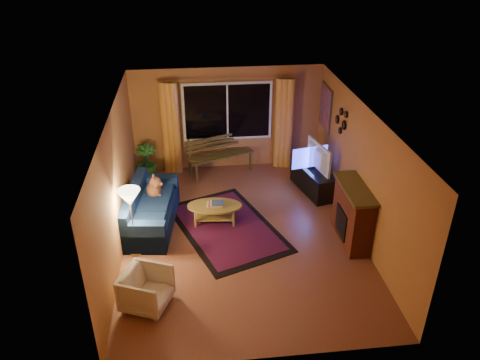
{
  "coord_description": "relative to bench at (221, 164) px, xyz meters",
  "views": [
    {
      "loc": [
        -0.88,
        -7.47,
        5.33
      ],
      "look_at": [
        0.0,
        0.3,
        1.05
      ],
      "focal_mm": 35.0,
      "sensor_mm": 36.0,
      "label": 1
    }
  ],
  "objects": [
    {
      "name": "painting",
      "position": [
        2.43,
        -0.18,
        1.41
      ],
      "size": [
        0.04,
        0.76,
        0.96
      ],
      "primitive_type": "cube",
      "color": "#D44922",
      "rests_on": "wall_right"
    },
    {
      "name": "window",
      "position": [
        0.21,
        0.32,
        1.21
      ],
      "size": [
        2.0,
        0.02,
        1.3
      ],
      "primitive_type": "cube",
      "color": "black",
      "rests_on": "wall_back"
    },
    {
      "name": "tv_console",
      "position": [
        1.99,
        -1.11,
        0.04
      ],
      "size": [
        0.75,
        1.4,
        0.55
      ],
      "primitive_type": "cube",
      "rotation": [
        0.0,
        0.0,
        0.24
      ],
      "color": "black",
      "rests_on": "ground"
    },
    {
      "name": "curtain_left",
      "position": [
        -1.14,
        0.25,
        0.88
      ],
      "size": [
        0.36,
        0.36,
        2.24
      ],
      "primitive_type": "cylinder",
      "color": "#EF9C3B",
      "rests_on": "ground"
    },
    {
      "name": "curtain_right",
      "position": [
        1.56,
        0.25,
        0.88
      ],
      "size": [
        0.36,
        0.36,
        2.24
      ],
      "primitive_type": "cylinder",
      "color": "#EF9C3B",
      "rests_on": "ground"
    },
    {
      "name": "potted_plant",
      "position": [
        -1.76,
        -0.07,
        0.19
      ],
      "size": [
        0.52,
        0.52,
        0.86
      ],
      "primitive_type": "imported",
      "rotation": [
        0.0,
        0.0,
        0.07
      ],
      "color": "#235B1E",
      "rests_on": "ground"
    },
    {
      "name": "wall_back",
      "position": [
        0.21,
        0.38,
        1.01
      ],
      "size": [
        4.5,
        0.02,
        2.5
      ],
      "primitive_type": "cube",
      "color": "#B5713A",
      "rests_on": "ground"
    },
    {
      "name": "floor_lamp",
      "position": [
        -1.79,
        -3.02,
        0.42
      ],
      "size": [
        0.27,
        0.27,
        1.33
      ],
      "primitive_type": "cylinder",
      "rotation": [
        0.0,
        0.0,
        0.26
      ],
      "color": "#BF8C3F",
      "rests_on": "ground"
    },
    {
      "name": "wall_right",
      "position": [
        2.47,
        -2.63,
        1.01
      ],
      "size": [
        0.02,
        6.0,
        2.5
      ],
      "primitive_type": "cube",
      "color": "#B5713A",
      "rests_on": "ground"
    },
    {
      "name": "armchair",
      "position": [
        -1.5,
        -4.39,
        0.11
      ],
      "size": [
        0.86,
        0.88,
        0.71
      ],
      "primitive_type": "imported",
      "rotation": [
        0.0,
        0.0,
        1.18
      ],
      "color": "beige",
      "rests_on": "ground"
    },
    {
      "name": "mirror_cluster",
      "position": [
        2.42,
        -1.33,
        1.56
      ],
      "size": [
        0.06,
        0.6,
        0.56
      ],
      "primitive_type": null,
      "color": "black",
      "rests_on": "wall_right"
    },
    {
      "name": "television",
      "position": [
        1.99,
        -1.11,
        0.61
      ],
      "size": [
        0.35,
        1.05,
        0.6
      ],
      "primitive_type": "imported",
      "rotation": [
        0.0,
        0.0,
        1.78
      ],
      "color": "black",
      "rests_on": "tv_console"
    },
    {
      "name": "coffee_table",
      "position": [
        -0.28,
        -2.13,
        -0.04
      ],
      "size": [
        1.2,
        1.2,
        0.4
      ],
      "primitive_type": "cylinder",
      "rotation": [
        0.0,
        0.0,
        -0.09
      ],
      "color": "#A88B3A",
      "rests_on": "ground"
    },
    {
      "name": "wall_left",
      "position": [
        -2.05,
        -2.63,
        1.01
      ],
      "size": [
        0.02,
        6.0,
        2.5
      ],
      "primitive_type": "cube",
      "color": "#B5713A",
      "rests_on": "ground"
    },
    {
      "name": "curtain_rod",
      "position": [
        0.21,
        0.27,
        2.01
      ],
      "size": [
        3.2,
        0.03,
        0.03
      ],
      "primitive_type": "cylinder",
      "rotation": [
        0.0,
        1.57,
        0.0
      ],
      "color": "#BF8C3F",
      "rests_on": "wall_back"
    },
    {
      "name": "bench",
      "position": [
        0.0,
        0.0,
        0.0
      ],
      "size": [
        1.66,
        1.03,
        0.48
      ],
      "primitive_type": "cube",
      "rotation": [
        0.0,
        0.0,
        0.38
      ],
      "color": "#423817",
      "rests_on": "ground"
    },
    {
      "name": "floor",
      "position": [
        0.21,
        -2.63,
        -0.25
      ],
      "size": [
        4.5,
        6.0,
        0.02
      ],
      "primitive_type": "cube",
      "color": "brown",
      "rests_on": "ground"
    },
    {
      "name": "sofa",
      "position": [
        -1.54,
        -2.1,
        0.16
      ],
      "size": [
        1.08,
        2.07,
        0.8
      ],
      "primitive_type": "cube",
      "rotation": [
        0.0,
        0.0,
        -0.12
      ],
      "color": "#0E2047",
      "rests_on": "ground"
    },
    {
      "name": "fireplace",
      "position": [
        2.26,
        -3.03,
        0.31
      ],
      "size": [
        0.4,
        1.2,
        1.1
      ],
      "primitive_type": "cube",
      "color": "maroon",
      "rests_on": "ground"
    },
    {
      "name": "ceiling",
      "position": [
        0.21,
        -2.63,
        2.27
      ],
      "size": [
        4.5,
        6.0,
        0.02
      ],
      "primitive_type": "cube",
      "color": "white",
      "rests_on": "ground"
    },
    {
      "name": "dog",
      "position": [
        -1.49,
        -1.65,
        0.4
      ],
      "size": [
        0.41,
        0.51,
        0.49
      ],
      "primitive_type": null,
      "rotation": [
        0.0,
        0.0,
        0.22
      ],
      "color": "#975534",
      "rests_on": "sofa"
    },
    {
      "name": "rug",
      "position": [
        -0.07,
        -2.37,
        -0.23
      ],
      "size": [
        2.51,
        3.08,
        0.02
      ],
      "primitive_type": "cube",
      "rotation": [
        0.0,
        0.0,
        0.36
      ],
      "color": "maroon",
      "rests_on": "ground"
    }
  ]
}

